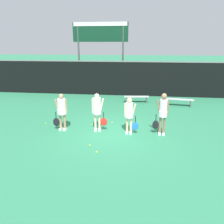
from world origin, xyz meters
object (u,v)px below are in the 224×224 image
object	(u,v)px
tennis_ball_0	(46,124)
tennis_ball_4	(92,125)
bench_far	(136,97)
player_3	(163,111)
player_1	(97,109)
player_2	(129,113)
tennis_ball_1	(97,152)
tennis_ball_3	(90,145)
player_0	(62,109)
scoreboard	(100,37)
tennis_ball_2	(112,123)
bench_courtside	(177,100)

from	to	relation	value
tennis_ball_0	tennis_ball_4	distance (m)	2.29
bench_far	player_3	size ratio (longest dim) A/B	0.92
player_1	player_2	xyz separation A→B (m)	(1.42, -0.16, -0.08)
player_1	tennis_ball_1	world-z (taller)	player_1
tennis_ball_3	tennis_ball_4	distance (m)	2.26
player_2	player_0	bearing A→B (deg)	-178.41
scoreboard	player_2	xyz separation A→B (m)	(2.73, -8.75, -3.28)
tennis_ball_4	scoreboard	bearing A→B (deg)	96.70
scoreboard	tennis_ball_0	bearing A→B (deg)	-99.46
player_2	player_3	bearing A→B (deg)	3.98
player_1	tennis_ball_4	bearing A→B (deg)	112.66
bench_far	player_2	distance (m)	5.32
tennis_ball_0	player_2	bearing A→B (deg)	-8.95
tennis_ball_1	player_1	bearing A→B (deg)	99.53
tennis_ball_2	tennis_ball_3	bearing A→B (deg)	-101.61
bench_courtside	player_2	world-z (taller)	player_2
tennis_ball_0	tennis_ball_2	size ratio (longest dim) A/B	1.03
tennis_ball_0	tennis_ball_3	distance (m)	3.38
tennis_ball_0	bench_courtside	bearing A→B (deg)	31.13
tennis_ball_1	tennis_ball_4	xyz separation A→B (m)	(-0.72, 2.73, -0.00)
bench_courtside	player_0	bearing A→B (deg)	-132.65
scoreboard	player_3	distance (m)	10.14
bench_courtside	player_3	world-z (taller)	player_3
player_2	player_3	xyz separation A→B (m)	(1.40, 0.04, 0.14)
scoreboard	bench_courtside	xyz separation A→B (m)	(5.51, -3.96, -3.82)
scoreboard	player_2	world-z (taller)	scoreboard
tennis_ball_1	bench_courtside	bearing A→B (deg)	60.27
player_0	tennis_ball_0	size ratio (longest dim) A/B	24.97
scoreboard	player_1	distance (m)	9.26
bench_far	player_2	xyz separation A→B (m)	(-0.24, -5.28, 0.57)
bench_far	tennis_ball_2	size ratio (longest dim) A/B	25.36
player_1	player_3	distance (m)	2.82
scoreboard	tennis_ball_3	xyz separation A→B (m)	(1.30, -10.21, -4.18)
player_1	player_2	distance (m)	1.43
bench_courtside	player_1	world-z (taller)	player_1
tennis_ball_4	tennis_ball_1	bearing A→B (deg)	-75.12
scoreboard	tennis_ball_1	world-z (taller)	scoreboard
player_1	tennis_ball_0	bearing A→B (deg)	161.19
bench_courtside	tennis_ball_0	bearing A→B (deg)	-140.90
player_3	tennis_ball_3	bearing A→B (deg)	-145.29
player_0	tennis_ball_4	size ratio (longest dim) A/B	25.01
bench_far	tennis_ball_4	world-z (taller)	bench_far
player_0	player_1	distance (m)	1.59
bench_courtside	tennis_ball_2	size ratio (longest dim) A/B	30.82
scoreboard	player_2	distance (m)	9.73
player_2	tennis_ball_0	world-z (taller)	player_2
tennis_ball_0	tennis_ball_1	xyz separation A→B (m)	(3.01, -2.60, 0.00)
bench_far	tennis_ball_3	world-z (taller)	bench_far
player_2	tennis_ball_3	xyz separation A→B (m)	(-1.43, -1.46, -0.91)
bench_courtside	tennis_ball_4	world-z (taller)	bench_courtside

